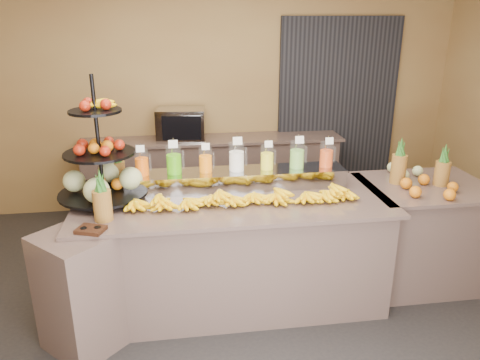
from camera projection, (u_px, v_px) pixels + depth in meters
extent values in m
plane|color=black|center=(239.00, 321.00, 3.76)|extent=(6.00, 6.00, 0.00)
cube|color=brown|center=(209.00, 95.00, 5.62)|extent=(6.00, 0.02, 2.80)
cube|color=black|center=(337.00, 108.00, 5.86)|extent=(1.50, 0.06, 2.20)
cube|color=#886A62|center=(234.00, 253.00, 3.89)|extent=(2.40, 0.90, 0.90)
cube|color=#886A62|center=(233.00, 201.00, 3.73)|extent=(2.50, 1.00, 0.03)
cube|color=#886A62|center=(82.00, 291.00, 3.36)|extent=(0.71, 0.71, 0.90)
cube|color=#886A62|center=(419.00, 235.00, 4.21)|extent=(1.00, 0.80, 0.90)
cube|color=#886A62|center=(426.00, 186.00, 4.05)|extent=(1.08, 0.88, 0.03)
cube|color=#886A62|center=(213.00, 176.00, 5.70)|extent=(3.00, 0.50, 0.90)
cube|color=#886A62|center=(212.00, 139.00, 5.54)|extent=(3.10, 0.55, 0.03)
cube|color=gray|center=(237.00, 179.00, 3.97)|extent=(1.85, 0.30, 0.15)
cylinder|color=silver|center=(142.00, 163.00, 3.80)|extent=(0.11, 0.11, 0.21)
cylinder|color=#E75500|center=(142.00, 167.00, 3.81)|extent=(0.11, 0.11, 0.14)
cylinder|color=gray|center=(140.00, 157.00, 3.79)|extent=(0.01, 0.01, 0.25)
cube|color=white|center=(140.00, 149.00, 3.71)|extent=(0.07, 0.02, 0.06)
cylinder|color=silver|center=(174.00, 160.00, 3.83)|extent=(0.13, 0.13, 0.23)
cylinder|color=#3EA804|center=(174.00, 164.00, 3.84)|extent=(0.12, 0.12, 0.16)
cylinder|color=gray|center=(172.00, 153.00, 3.82)|extent=(0.01, 0.01, 0.28)
cube|color=white|center=(173.00, 144.00, 3.73)|extent=(0.07, 0.02, 0.06)
cylinder|color=silver|center=(206.00, 160.00, 3.87)|extent=(0.11, 0.11, 0.21)
cylinder|color=orange|center=(206.00, 164.00, 3.88)|extent=(0.10, 0.10, 0.14)
cylinder|color=gray|center=(204.00, 154.00, 3.86)|extent=(0.01, 0.01, 0.24)
cube|color=white|center=(206.00, 147.00, 3.78)|extent=(0.07, 0.02, 0.06)
cylinder|color=silver|center=(237.00, 157.00, 3.90)|extent=(0.13, 0.13, 0.24)
cylinder|color=white|center=(237.00, 161.00, 3.91)|extent=(0.12, 0.12, 0.16)
cylinder|color=gray|center=(234.00, 150.00, 3.89)|extent=(0.01, 0.01, 0.28)
cube|color=white|center=(238.00, 141.00, 3.79)|extent=(0.08, 0.02, 0.07)
cylinder|color=silver|center=(267.00, 157.00, 3.94)|extent=(0.11, 0.11, 0.21)
cylinder|color=yellow|center=(267.00, 161.00, 3.95)|extent=(0.10, 0.10, 0.14)
cylinder|color=gray|center=(265.00, 152.00, 3.93)|extent=(0.01, 0.01, 0.24)
cube|color=white|center=(269.00, 144.00, 3.85)|extent=(0.07, 0.02, 0.06)
cylinder|color=silver|center=(297.00, 155.00, 3.97)|extent=(0.13, 0.13, 0.23)
cylinder|color=#6FB448|center=(297.00, 159.00, 3.99)|extent=(0.12, 0.12, 0.16)
cylinder|color=gray|center=(295.00, 149.00, 3.96)|extent=(0.01, 0.01, 0.27)
cube|color=white|center=(300.00, 140.00, 3.87)|extent=(0.07, 0.02, 0.06)
cylinder|color=silver|center=(326.00, 155.00, 4.01)|extent=(0.12, 0.12, 0.21)
cylinder|color=#D44612|center=(326.00, 158.00, 4.02)|extent=(0.11, 0.11, 0.14)
cylinder|color=gray|center=(325.00, 149.00, 4.00)|extent=(0.01, 0.01, 0.25)
cube|color=white|center=(329.00, 141.00, 3.92)|extent=(0.07, 0.02, 0.06)
ellipsoid|color=yellow|center=(136.00, 202.00, 3.55)|extent=(0.23, 0.17, 0.10)
ellipsoid|color=yellow|center=(161.00, 201.00, 3.57)|extent=(0.23, 0.17, 0.10)
ellipsoid|color=yellow|center=(185.00, 200.00, 3.60)|extent=(0.23, 0.17, 0.10)
ellipsoid|color=yellow|center=(210.00, 198.00, 3.62)|extent=(0.23, 0.17, 0.10)
ellipsoid|color=yellow|center=(233.00, 197.00, 3.65)|extent=(0.23, 0.17, 0.10)
ellipsoid|color=yellow|center=(257.00, 196.00, 3.67)|extent=(0.23, 0.17, 0.10)
ellipsoid|color=yellow|center=(280.00, 195.00, 3.70)|extent=(0.23, 0.17, 0.10)
ellipsoid|color=yellow|center=(303.00, 193.00, 3.72)|extent=(0.23, 0.17, 0.10)
ellipsoid|color=yellow|center=(326.00, 192.00, 3.75)|extent=(0.23, 0.17, 0.10)
ellipsoid|color=yellow|center=(348.00, 191.00, 3.77)|extent=(0.23, 0.17, 0.10)
ellipsoid|color=yellow|center=(158.00, 193.00, 3.55)|extent=(0.19, 0.15, 0.09)
ellipsoid|color=yellow|center=(217.00, 190.00, 3.61)|extent=(0.19, 0.15, 0.09)
ellipsoid|color=yellow|center=(274.00, 187.00, 3.67)|extent=(0.19, 0.15, 0.09)
ellipsoid|color=yellow|center=(329.00, 184.00, 3.73)|extent=(0.19, 0.15, 0.09)
cylinder|color=black|center=(98.00, 139.00, 3.57)|extent=(0.03, 0.03, 0.98)
cylinder|color=black|center=(104.00, 193.00, 3.72)|extent=(0.72, 0.72, 0.02)
cylinder|color=black|center=(99.00, 153.00, 3.61)|extent=(0.57, 0.57, 0.02)
cylinder|color=black|center=(95.00, 111.00, 3.50)|extent=(0.41, 0.41, 0.02)
sphere|color=beige|center=(131.00, 179.00, 3.71)|extent=(0.19, 0.19, 0.19)
sphere|color=maroon|center=(119.00, 146.00, 3.61)|extent=(0.09, 0.09, 0.09)
sphere|color=orange|center=(89.00, 186.00, 3.68)|extent=(0.10, 0.10, 0.10)
cube|color=black|center=(91.00, 230.00, 3.18)|extent=(0.22, 0.19, 0.03)
cylinder|color=brown|center=(103.00, 205.00, 3.32)|extent=(0.13, 0.13, 0.22)
cone|color=#214918|center=(100.00, 180.00, 3.26)|extent=(0.07, 0.07, 0.16)
cylinder|color=brown|center=(118.00, 175.00, 3.94)|extent=(0.13, 0.13, 0.23)
cone|color=#214918|center=(116.00, 152.00, 3.87)|extent=(0.06, 0.06, 0.16)
cylinder|color=brown|center=(398.00, 169.00, 4.05)|extent=(0.14, 0.14, 0.25)
cylinder|color=brown|center=(442.00, 173.00, 4.01)|extent=(0.13, 0.13, 0.21)
ellipsoid|color=orange|center=(430.00, 187.00, 3.85)|extent=(0.38, 0.25, 0.09)
cube|color=gray|center=(181.00, 124.00, 5.43)|extent=(0.59, 0.44, 0.37)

